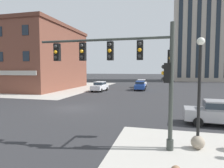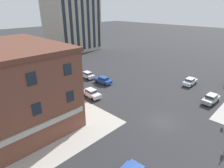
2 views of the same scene
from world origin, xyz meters
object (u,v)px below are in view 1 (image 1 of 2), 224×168
(traffic_signal_main, at_px, (134,66))
(car_cross_eastbound, at_px, (100,86))
(street_lamp_corner_near, at_px, (200,79))
(bollard_sphere_curb_a, at_px, (198,142))
(car_main_southbound_far, at_px, (220,112))
(car_main_northbound_near, at_px, (141,83))
(car_cross_westbound, at_px, (140,85))

(traffic_signal_main, bearing_deg, car_cross_eastbound, 111.65)
(traffic_signal_main, height_order, street_lamp_corner_near, traffic_signal_main)
(street_lamp_corner_near, bearing_deg, traffic_signal_main, -173.24)
(bollard_sphere_curb_a, height_order, car_main_southbound_far, car_main_southbound_far)
(bollard_sphere_curb_a, bearing_deg, car_main_northbound_near, 100.37)
(street_lamp_corner_near, distance_m, car_cross_eastbound, 25.73)
(car_main_northbound_near, relative_size, car_cross_eastbound, 0.99)
(traffic_signal_main, relative_size, car_main_southbound_far, 1.49)
(bollard_sphere_curb_a, bearing_deg, car_cross_westbound, 101.85)
(bollard_sphere_curb_a, relative_size, car_cross_eastbound, 0.14)
(street_lamp_corner_near, xyz_separation_m, car_main_southbound_far, (2.12, 4.52, -2.36))
(car_cross_westbound, bearing_deg, street_lamp_corner_near, -78.14)
(street_lamp_corner_near, distance_m, car_cross_westbound, 26.80)
(bollard_sphere_curb_a, relative_size, car_main_southbound_far, 0.14)
(car_main_northbound_near, relative_size, car_cross_westbound, 1.00)
(car_cross_eastbound, relative_size, car_cross_westbound, 1.01)
(car_cross_eastbound, bearing_deg, car_main_northbound_near, 55.50)
(street_lamp_corner_near, height_order, car_cross_eastbound, street_lamp_corner_near)
(bollard_sphere_curb_a, relative_size, car_cross_westbound, 0.14)
(car_cross_eastbound, xyz_separation_m, car_cross_westbound, (6.61, 3.54, 0.00))
(traffic_signal_main, height_order, car_cross_eastbound, traffic_signal_main)
(traffic_signal_main, xyz_separation_m, car_main_northbound_near, (-2.82, 32.08, -2.98))
(street_lamp_corner_near, relative_size, car_cross_westbound, 1.17)
(car_main_northbound_near, relative_size, car_main_southbound_far, 0.99)
(bollard_sphere_curb_a, xyz_separation_m, street_lamp_corner_near, (-0.00, 0.05, 2.97))
(traffic_signal_main, distance_m, street_lamp_corner_near, 3.07)
(car_main_northbound_near, height_order, car_cross_westbound, same)
(car_cross_eastbound, height_order, car_cross_westbound, same)
(car_main_northbound_near, xyz_separation_m, car_cross_westbound, (0.33, -5.60, 0.00))
(traffic_signal_main, relative_size, car_main_northbound_near, 1.51)
(traffic_signal_main, relative_size, car_cross_eastbound, 1.50)
(car_main_southbound_far, bearing_deg, car_cross_eastbound, 128.20)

